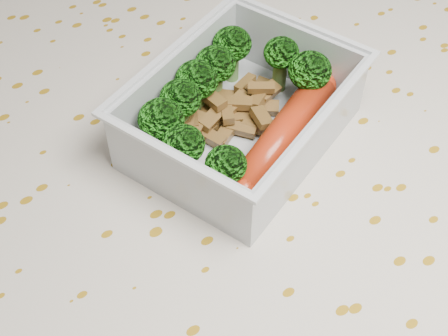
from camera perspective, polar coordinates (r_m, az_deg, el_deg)
dining_table at (r=0.53m, az=-0.34°, el=-8.23°), size 1.40×0.90×0.75m
tablecloth at (r=0.49m, az=-0.37°, el=-5.13°), size 1.46×0.96×0.19m
lunch_container at (r=0.48m, az=1.62°, el=4.45°), size 0.21×0.19×0.06m
broccoli_florets at (r=0.48m, az=-0.29°, el=6.96°), size 0.16×0.14×0.05m
meat_pile at (r=0.50m, az=0.73°, el=5.05°), size 0.11×0.08×0.03m
sausage at (r=0.47m, az=5.48°, el=2.98°), size 0.14×0.08×0.03m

